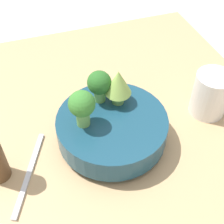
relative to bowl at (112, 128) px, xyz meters
name	(u,v)px	position (x,y,z in m)	size (l,w,h in m)	color
ground_plane	(95,143)	(-0.03, -0.03, -0.07)	(6.00, 6.00, 0.00)	beige
table	(94,139)	(-0.03, -0.03, -0.06)	(0.87, 0.86, 0.04)	tan
bowl	(112,128)	(0.00, 0.00, 0.00)	(0.23, 0.23, 0.07)	navy
broccoli_floret_left	(99,84)	(-0.06, -0.01, 0.07)	(0.05, 0.05, 0.07)	#6BA34C
broccoli_floret_front	(82,106)	(-0.01, -0.06, 0.08)	(0.05, 0.05, 0.08)	#6BA34C
romanesco_piece_far	(118,84)	(-0.04, 0.03, 0.08)	(0.06, 0.06, 0.08)	#609347
cup	(211,94)	(-0.01, 0.24, 0.01)	(0.08, 0.08, 0.10)	silver
fork	(29,173)	(0.03, -0.18, -0.04)	(0.18, 0.09, 0.01)	silver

